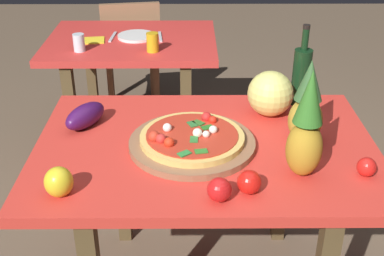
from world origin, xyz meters
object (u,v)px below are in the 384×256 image
drinking_glass_water (79,43)px  dining_chair (132,51)px  melon (270,94)px  pizza (191,137)px  background_table (132,58)px  pineapple_right (306,130)px  dinner_plate (136,36)px  tomato_beside_pepper (219,190)px  pizza_board (192,143)px  pineapple_left (307,106)px  drinking_glass_juice (153,42)px  napkin_folded (92,40)px  eggplant (85,116)px  knife_utensil (160,37)px  fork_utensil (113,37)px  tomato_near_board (367,167)px  tomato_by_bottle (249,182)px  display_table (205,165)px  wine_bottle (301,75)px  bell_pepper (59,182)px

drinking_glass_water → dining_chair: bearing=77.0°
melon → pizza: bearing=-141.0°
background_table → pineapple_right: bearing=-63.5°
background_table → dinner_plate: size_ratio=4.49×
background_table → tomato_beside_pepper: 1.64m
pizza_board → pineapple_left: 0.44m
drinking_glass_juice → napkin_folded: size_ratio=0.74×
melon → background_table: bearing=124.1°
eggplant → knife_utensil: eggplant is taller
knife_utensil → dinner_plate: bearing=174.5°
fork_utensil → tomato_near_board: bearing=-50.8°
background_table → drinking_glass_water: drinking_glass_water is taller
tomato_near_board → tomato_beside_pepper: (-0.50, -0.14, 0.01)m
dinner_plate → knife_utensil: size_ratio=1.22×
tomato_near_board → fork_utensil: bearing=125.3°
melon → tomato_by_bottle: 0.57m
dining_chair → pizza: (0.42, -1.85, 0.33)m
background_table → eggplant: (-0.07, -1.09, 0.17)m
display_table → melon: bearing=42.3°
display_table → eggplant: size_ratio=6.32×
melon → napkin_folded: size_ratio=1.33×
pineapple_right → tomato_by_bottle: 0.25m
pineapple_right → tomato_beside_pepper: bearing=-153.0°
dining_chair → pineapple_right: (0.79, -2.03, 0.45)m
pizza_board → pineapple_right: 0.44m
wine_bottle → napkin_folded: (-1.03, 0.85, -0.13)m
eggplant → dinner_plate: (0.10, 1.11, -0.04)m
melon → tomato_beside_pepper: size_ratio=2.40×
eggplant → tomato_near_board: size_ratio=3.06×
melon → drinking_glass_water: (-0.93, 0.77, -0.05)m
display_table → eggplant: eggplant is taller
wine_bottle → pineapple_right: (-0.10, -0.55, 0.04)m
dinner_plate → fork_utensil: dinner_plate is taller
dining_chair → pineapple_left: bearing=106.1°
pineapple_right → tomato_by_bottle: pineapple_right is taller
display_table → tomato_near_board: bearing=-21.8°
display_table → bell_pepper: bearing=-146.5°
dining_chair → pizza_board: (0.42, -1.85, 0.30)m
bell_pepper → dinner_plate: (0.10, 1.56, -0.04)m
pizza_board → dining_chair: bearing=102.9°
eggplant → background_table: bearing=86.4°
tomato_beside_pepper → knife_utensil: tomato_beside_pepper is taller
pizza_board → knife_utensil: size_ratio=2.58×
pizza_board → dinner_plate: 1.31m
pineapple_left → dinner_plate: bearing=120.9°
pizza → drinking_glass_water: bearing=120.3°
pizza_board → tomato_by_bottle: 0.34m
tomato_near_board → bell_pepper: bearing=-174.3°
pineapple_left → tomato_near_board: size_ratio=4.92×
pineapple_right → tomato_beside_pepper: 0.34m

